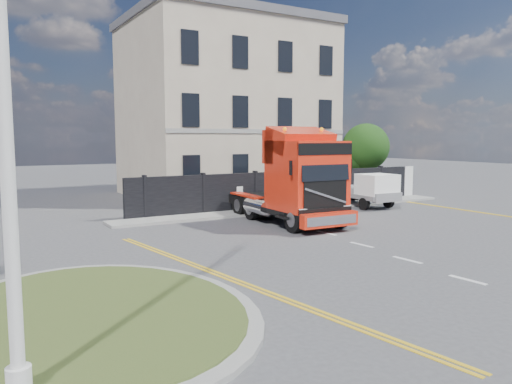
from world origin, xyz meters
TOP-DOWN VIEW (x-y plane):
  - ground at (0.00, 0.00)m, footprint 120.00×120.00m
  - traffic_island at (-7.00, -3.00)m, footprint 6.80×6.80m
  - hoarding_fence at (6.55, 9.00)m, footprint 18.80×0.25m
  - georgian_building at (6.00, 16.50)m, footprint 12.30×10.30m
  - tree at (14.38, 12.10)m, footprint 3.20×3.20m
  - pavement_far at (6.00, 8.10)m, footprint 20.00×1.60m
  - truck at (3.35, 4.16)m, footprint 2.86×7.05m
  - flatbed_pickup at (9.91, 6.63)m, footprint 2.04×4.60m
  - lamppost_island at (-8.72, -6.00)m, footprint 0.28×0.56m

SIDE VIEW (x-z plane):
  - ground at x=0.00m, z-range 0.00..0.00m
  - pavement_far at x=6.00m, z-range 0.00..0.12m
  - traffic_island at x=-7.00m, z-range 0.00..0.16m
  - hoarding_fence at x=6.55m, z-range 0.00..2.00m
  - flatbed_pickup at x=9.91m, z-range 0.07..1.95m
  - truck at x=3.35m, z-range -0.22..3.95m
  - tree at x=14.38m, z-range 0.65..5.45m
  - lamppost_island at x=-8.72m, z-range 0.19..9.26m
  - georgian_building at x=6.00m, z-range -0.63..12.17m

